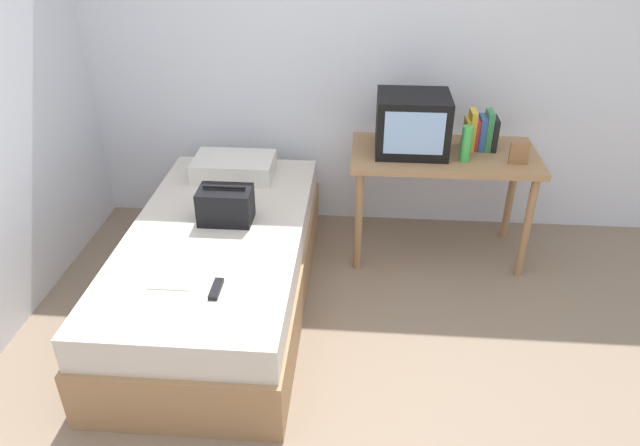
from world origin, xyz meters
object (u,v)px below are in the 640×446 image
(tv, at_px, (412,124))
(book_row, at_px, (481,132))
(bed, at_px, (220,267))
(desk, at_px, (443,166))
(pillow, at_px, (234,167))
(handbag, at_px, (226,205))
(picture_frame, at_px, (519,153))
(remote_dark, at_px, (216,289))
(water_bottle, at_px, (466,144))
(magazine, at_px, (176,272))

(tv, bearing_deg, book_row, 9.48)
(bed, bearing_deg, desk, 27.14)
(tv, relative_size, book_row, 1.78)
(desk, xyz_separation_m, pillow, (-1.35, 0.01, -0.06))
(pillow, height_order, handbag, handbag)
(tv, relative_size, handbag, 1.47)
(book_row, distance_m, picture_frame, 0.30)
(remote_dark, bearing_deg, picture_frame, 34.51)
(desk, bearing_deg, pillow, 179.54)
(handbag, bearing_deg, water_bottle, 18.29)
(book_row, relative_size, handbag, 0.82)
(picture_frame, bearing_deg, desk, 160.86)
(tv, xyz_separation_m, water_bottle, (0.32, -0.13, -0.07))
(bed, relative_size, remote_dark, 12.82)
(desk, height_order, book_row, book_row)
(handbag, xyz_separation_m, remote_dark, (0.09, -0.67, -0.09))
(remote_dark, bearing_deg, bed, 103.55)
(water_bottle, xyz_separation_m, remote_dark, (-1.29, -1.12, -0.32))
(water_bottle, bearing_deg, picture_frame, -4.04)
(pillow, distance_m, handbag, 0.60)
(picture_frame, distance_m, remote_dark, 1.96)
(picture_frame, height_order, handbag, picture_frame)
(book_row, distance_m, magazine, 2.05)
(tv, bearing_deg, pillow, 179.72)
(picture_frame, relative_size, pillow, 0.26)
(book_row, relative_size, remote_dark, 1.59)
(pillow, height_order, magazine, pillow)
(pillow, bearing_deg, water_bottle, -5.25)
(water_bottle, distance_m, pillow, 1.48)
(book_row, distance_m, pillow, 1.59)
(desk, height_order, magazine, desk)
(handbag, bearing_deg, desk, 24.42)
(book_row, bearing_deg, handbag, -156.31)
(handbag, height_order, magazine, handbag)
(tv, xyz_separation_m, pillow, (-1.14, 0.01, -0.34))
(bed, distance_m, remote_dark, 0.64)
(remote_dark, bearing_deg, tv, 52.24)
(book_row, bearing_deg, pillow, -177.55)
(bed, height_order, water_bottle, water_bottle)
(desk, bearing_deg, water_bottle, -49.60)
(bed, relative_size, picture_frame, 14.86)
(desk, bearing_deg, book_row, 19.36)
(book_row, height_order, magazine, book_row)
(desk, xyz_separation_m, remote_dark, (-1.18, -1.24, -0.12))
(book_row, xyz_separation_m, handbag, (-1.50, -0.66, -0.23))
(book_row, height_order, picture_frame, book_row)
(picture_frame, distance_m, magazine, 2.09)
(bed, xyz_separation_m, magazine, (-0.10, -0.44, 0.27))
(bed, xyz_separation_m, book_row, (1.54, 0.75, 0.59))
(picture_frame, bearing_deg, tv, 166.62)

